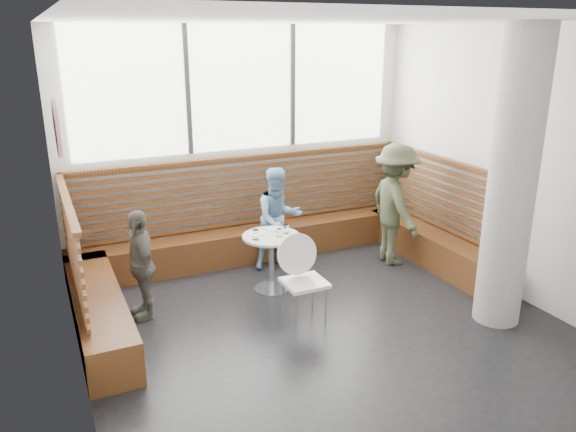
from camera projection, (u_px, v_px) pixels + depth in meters
name	position (u px, v px, depth m)	size (l,w,h in m)	color
room	(329.00, 187.00, 5.65)	(5.00, 5.00, 3.20)	silver
booth	(264.00, 242.00, 7.54)	(5.00, 2.50, 1.44)	#4B2A12
concrete_column	(512.00, 182.00, 5.87)	(0.50, 0.50, 3.20)	gray
wall_art	(57.00, 129.00, 4.79)	(0.50, 0.50, 0.03)	white
cafe_table	(271.00, 251.00, 6.91)	(0.71, 0.71, 0.73)	silver
cafe_chair	(302.00, 272.00, 6.16)	(0.47, 0.46, 0.98)	white
adult_man	(395.00, 205.00, 7.68)	(1.09, 0.63, 1.69)	#3E452E
child_back	(279.00, 219.00, 7.56)	(0.68, 0.53, 1.40)	#709DC2
child_left	(141.00, 264.00, 6.24)	(0.74, 0.31, 1.26)	#5C5B53
plate_near	(256.00, 234.00, 6.88)	(0.19, 0.19, 0.01)	white
plate_far	(273.00, 229.00, 7.05)	(0.19, 0.19, 0.01)	white
glass_left	(256.00, 235.00, 6.70)	(0.08, 0.08, 0.12)	white
glass_mid	(279.00, 233.00, 6.78)	(0.07, 0.07, 0.10)	white
glass_right	(286.00, 229.00, 6.91)	(0.07, 0.07, 0.11)	white
menu_card	(280.00, 239.00, 6.71)	(0.21, 0.14, 0.00)	#A5C64C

